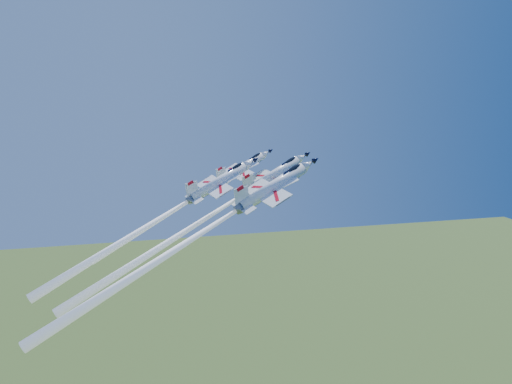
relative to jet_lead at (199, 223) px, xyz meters
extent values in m
cylinder|color=white|center=(15.70, 2.65, 8.19)|extent=(7.41, 4.74, 12.02)
cone|color=white|center=(22.11, 3.73, 11.53)|extent=(3.12, 2.65, 3.13)
cone|color=black|center=(23.60, 3.98, 12.31)|extent=(1.57, 1.34, 1.57)
cone|color=slate|center=(9.78, 1.65, 5.10)|extent=(2.64, 2.42, 2.13)
ellipsoid|color=black|center=(19.55, 3.20, 10.99)|extent=(3.28, 1.76, 2.37)
cube|color=black|center=(18.08, 2.91, 10.51)|extent=(1.17, 0.41, 0.81)
cube|color=white|center=(14.72, 2.52, 7.39)|extent=(5.76, 10.37, 3.12)
cube|color=white|center=(17.57, 4.28, 9.24)|extent=(3.24, 1.80, 1.76)
cube|color=white|center=(18.15, 1.79, 8.94)|extent=(3.24, 1.80, 1.76)
cube|color=white|center=(10.68, 1.81, 5.45)|extent=(3.01, 5.69, 1.65)
cube|color=white|center=(10.23, 1.51, 7.09)|extent=(3.51, 1.14, 3.87)
cube|color=red|center=(9.91, 1.27, 8.46)|extent=(1.37, 0.48, 1.09)
cube|color=black|center=(16.10, 2.84, 7.35)|extent=(9.21, 2.09, 4.89)
sphere|color=white|center=(9.56, 1.61, 4.98)|extent=(1.07, 0.93, 1.02)
cone|color=white|center=(-8.48, -1.43, -4.44)|extent=(19.71, 10.68, 37.68)
cylinder|color=white|center=(10.65, 8.57, 9.08)|extent=(6.27, 4.01, 10.17)
cone|color=white|center=(16.07, 9.49, 11.91)|extent=(2.64, 2.24, 2.64)
cone|color=black|center=(17.33, 9.70, 12.57)|extent=(1.33, 1.13, 1.33)
cone|color=slate|center=(5.65, 7.73, 6.46)|extent=(2.23, 2.04, 1.80)
ellipsoid|color=black|center=(13.90, 9.04, 11.45)|extent=(2.78, 1.49, 2.00)
cube|color=black|center=(12.67, 8.80, 11.04)|extent=(0.99, 0.35, 0.69)
cube|color=white|center=(9.83, 8.46, 8.41)|extent=(4.88, 8.77, 2.64)
cube|color=white|center=(12.24, 9.96, 9.97)|extent=(2.74, 1.53, 1.49)
cube|color=white|center=(12.73, 7.85, 9.71)|extent=(2.74, 1.53, 1.49)
cube|color=white|center=(6.41, 7.87, 6.77)|extent=(2.55, 4.81, 1.39)
cube|color=white|center=(6.03, 7.61, 8.15)|extent=(2.97, 0.97, 3.27)
cube|color=red|center=(5.76, 7.41, 9.31)|extent=(1.16, 0.41, 0.92)
cube|color=black|center=(10.99, 8.74, 8.37)|extent=(7.79, 1.77, 4.14)
sphere|color=white|center=(5.46, 7.70, 6.36)|extent=(0.90, 0.78, 0.86)
cone|color=white|center=(-7.36, 5.54, -0.33)|extent=(14.31, 7.88, 26.98)
cylinder|color=white|center=(12.04, -9.29, 7.92)|extent=(8.20, 5.25, 13.30)
cone|color=white|center=(19.13, -8.09, 11.62)|extent=(3.45, 2.93, 3.46)
cone|color=black|center=(20.78, -7.82, 12.48)|extent=(1.74, 1.48, 1.74)
cone|color=slate|center=(5.50, -10.39, 4.50)|extent=(2.92, 2.67, 2.35)
ellipsoid|color=black|center=(16.30, -8.68, 11.02)|extent=(3.63, 1.95, 2.62)
cube|color=black|center=(14.68, -8.99, 10.49)|extent=(1.29, 0.45, 0.90)
cube|color=white|center=(10.96, -9.43, 7.04)|extent=(6.38, 11.47, 3.45)
cube|color=white|center=(14.11, -7.48, 9.09)|extent=(3.58, 1.99, 1.95)
cube|color=white|center=(14.75, -10.23, 8.75)|extent=(3.58, 1.99, 1.95)
cube|color=white|center=(6.49, -10.21, 4.90)|extent=(3.33, 6.29, 1.82)
cube|color=white|center=(5.99, -10.55, 6.71)|extent=(3.89, 1.27, 4.28)
cube|color=red|center=(5.64, -10.81, 8.22)|extent=(1.51, 0.53, 1.20)
cube|color=black|center=(12.49, -9.07, 7.00)|extent=(10.19, 2.32, 5.41)
sphere|color=white|center=(5.25, -10.43, 4.37)|extent=(1.18, 1.02, 1.13)
cone|color=white|center=(-12.60, -13.44, -4.95)|extent=(19.76, 10.82, 37.46)
cylinder|color=white|center=(3.67, -1.83, 8.05)|extent=(7.14, 4.57, 11.58)
cone|color=white|center=(9.84, -0.79, 11.27)|extent=(3.00, 2.55, 3.01)
cone|color=black|center=(11.28, -0.55, 12.02)|extent=(1.51, 1.29, 1.51)
cone|color=slate|center=(-2.03, -2.79, 5.07)|extent=(2.54, 2.33, 2.05)
ellipsoid|color=black|center=(7.37, -1.30, 10.75)|extent=(3.16, 1.69, 2.28)
cube|color=black|center=(5.96, -1.57, 10.28)|extent=(1.12, 0.40, 0.78)
cube|color=white|center=(2.73, -1.95, 7.28)|extent=(5.55, 9.99, 3.00)
cube|color=white|center=(5.47, -0.25, 9.06)|extent=(3.12, 1.74, 1.69)
cube|color=white|center=(6.03, -2.65, 8.77)|extent=(3.12, 1.74, 1.69)
cube|color=white|center=(-1.16, -2.63, 5.42)|extent=(2.90, 5.48, 1.59)
cube|color=white|center=(-1.60, -2.92, 6.99)|extent=(3.38, 1.10, 3.73)
cube|color=red|center=(-1.90, -3.16, 8.31)|extent=(1.32, 0.46, 1.05)
cube|color=black|center=(4.06, -1.64, 7.24)|extent=(8.87, 2.02, 4.71)
sphere|color=white|center=(-2.25, -2.83, 4.96)|extent=(1.03, 0.89, 0.98)
cone|color=white|center=(-16.21, -5.18, -2.33)|extent=(15.68, 8.68, 29.45)
camera|label=1|loc=(-16.91, -105.98, 25.03)|focal=40.00mm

